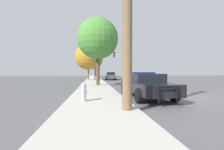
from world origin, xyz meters
name	(u,v)px	position (x,y,z in m)	size (l,w,h in m)	color
ground_plane	(184,98)	(0.00, 0.00, 0.00)	(110.00, 110.00, 0.00)	#565659
sidewalk_left	(97,98)	(-5.10, 0.00, 0.07)	(3.00, 110.00, 0.13)	#BCB7AD
police_car	(145,84)	(-2.22, 0.42, 0.76)	(2.18, 5.11, 1.50)	black
fire_hydrant	(84,91)	(-5.74, -1.02, 0.60)	(0.58, 0.25, 0.88)	#B7BCC1
utility_pole	(127,11)	(-4.06, -2.83, 3.71)	(1.40, 0.35, 7.03)	brown
traffic_light	(103,59)	(-3.64, 16.82, 3.62)	(3.49, 0.35, 4.93)	#424247
car_background_oncoming	(133,76)	(2.76, 21.32, 0.75)	(2.12, 4.37, 1.43)	maroon
car_background_midblock	(111,76)	(-1.96, 20.68, 0.79)	(2.07, 4.50, 1.50)	#474C51
tree_sidewalk_far	(95,60)	(-4.64, 37.45, 5.10)	(4.37, 4.37, 7.17)	#4C3823
tree_sidewalk_near	(98,39)	(-4.80, 7.67, 5.00)	(4.31, 4.31, 7.04)	brown
tree_sidewalk_mid	(88,57)	(-6.18, 20.26, 4.40)	(4.93, 4.93, 6.74)	brown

